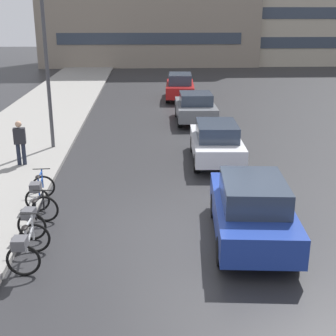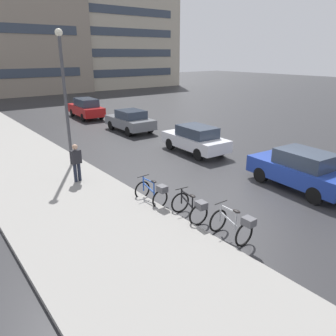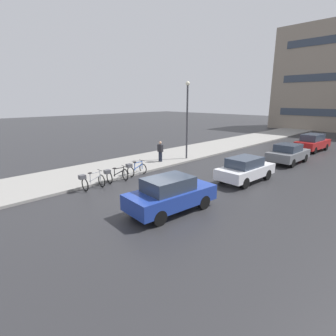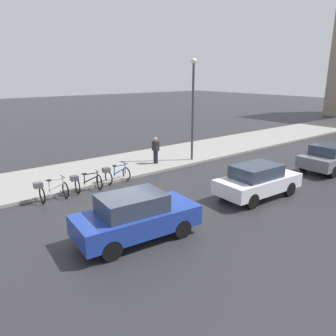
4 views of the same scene
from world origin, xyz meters
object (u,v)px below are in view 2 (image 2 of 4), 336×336
object	(u,v)px
pedestrian	(76,162)
car_red	(86,108)
bicycle_second	(192,207)
car_grey	(130,121)
streetlamp	(64,89)
car_white	(195,139)
bicycle_third	(154,192)
bicycle_nearest	(235,225)
car_blue	(301,169)

from	to	relation	value
pedestrian	car_red	bearing A→B (deg)	64.07
bicycle_second	pedestrian	xyz separation A→B (m)	(-1.63, 5.23, 0.49)
car_grey	streetlamp	world-z (taller)	streetlamp
car_white	car_red	distance (m)	13.25
car_grey	bicycle_third	bearing A→B (deg)	-117.73
car_white	pedestrian	bearing A→B (deg)	-176.39
bicycle_third	car_white	world-z (taller)	car_white
car_grey	streetlamp	bearing A→B (deg)	-142.43
car_red	pedestrian	bearing A→B (deg)	-115.93
bicycle_nearest	car_red	xyz separation A→B (m)	(4.87, 20.59, 0.33)
car_white	bicycle_third	bearing A→B (deg)	-144.81
car_blue	car_grey	bearing A→B (deg)	89.70
bicycle_nearest	bicycle_third	distance (m)	3.41
bicycle_nearest	car_grey	size ratio (longest dim) A/B	0.33
bicycle_third	car_grey	distance (m)	11.99
car_blue	streetlamp	bearing A→B (deg)	127.14
bicycle_third	streetlamp	xyz separation A→B (m)	(-0.67, 5.81, 3.16)
pedestrian	bicycle_third	bearing A→B (deg)	-69.08
streetlamp	car_blue	bearing A→B (deg)	-52.86
bicycle_second	pedestrian	world-z (taller)	pedestrian
pedestrian	streetlamp	size ratio (longest dim) A/B	0.28
bicycle_second	car_red	world-z (taller)	car_red
bicycle_nearest	bicycle_second	xyz separation A→B (m)	(-0.15, 1.66, -0.02)
bicycle_third	car_blue	xyz separation A→B (m)	(5.51, -2.35, 0.32)
bicycle_third	bicycle_nearest	bearing A→B (deg)	-82.59
bicycle_second	car_white	xyz separation A→B (m)	(5.33, 5.67, 0.28)
bicycle_nearest	car_blue	world-z (taller)	car_blue
pedestrian	streetlamp	world-z (taller)	streetlamp
bicycle_nearest	pedestrian	world-z (taller)	pedestrian
car_blue	streetlamp	world-z (taller)	streetlamp
bicycle_nearest	pedestrian	bearing A→B (deg)	104.50
car_blue	car_white	size ratio (longest dim) A/B	1.03
bicycle_second	bicycle_third	distance (m)	1.74
bicycle_nearest	bicycle_second	distance (m)	1.67
bicycle_second	car_white	size ratio (longest dim) A/B	0.34
car_grey	pedestrian	xyz separation A→B (m)	(-6.92, -7.09, 0.21)
bicycle_second	car_blue	size ratio (longest dim) A/B	0.33
bicycle_nearest	car_grey	world-z (taller)	car_grey
car_grey	car_red	world-z (taller)	car_red
bicycle_nearest	bicycle_third	size ratio (longest dim) A/B	0.96
bicycle_nearest	streetlamp	size ratio (longest dim) A/B	0.22
bicycle_second	car_grey	bearing A→B (deg)	66.76
bicycle_second	car_blue	bearing A→B (deg)	-6.89
bicycle_third	car_blue	size ratio (longest dim) A/B	0.33
bicycle_third	pedestrian	bearing A→B (deg)	110.92
bicycle_nearest	car_white	distance (m)	8.98
car_blue	bicycle_third	bearing A→B (deg)	156.93
car_blue	car_grey	world-z (taller)	car_blue
bicycle_second	bicycle_third	bearing A→B (deg)	99.42
bicycle_second	car_white	bearing A→B (deg)	46.79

